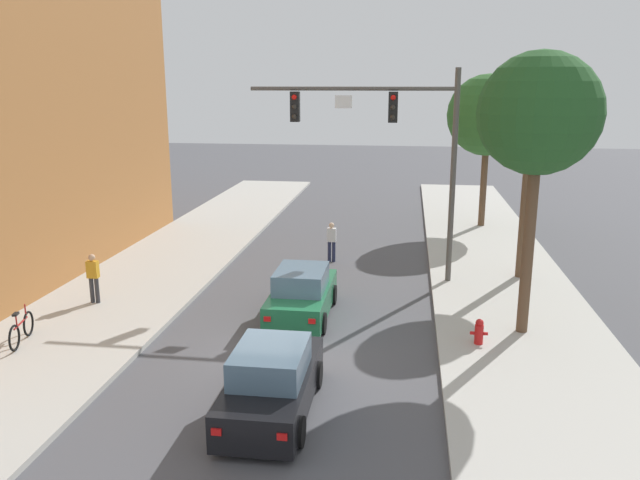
# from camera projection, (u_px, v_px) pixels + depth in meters

# --- Properties ---
(ground_plane) EXTENTS (120.00, 120.00, 0.00)m
(ground_plane) POSITION_uv_depth(u_px,v_px,m) (287.00, 360.00, 16.74)
(ground_plane) COLOR #4C4C51
(sidewalk_left) EXTENTS (5.00, 60.00, 0.15)m
(sidewalk_left) POSITION_uv_depth(u_px,v_px,m) (57.00, 344.00, 17.59)
(sidewalk_left) COLOR #B2AFA8
(sidewalk_left) RESTS_ON ground
(sidewalk_right) EXTENTS (5.00, 60.00, 0.15)m
(sidewalk_right) POSITION_uv_depth(u_px,v_px,m) (541.00, 372.00, 15.85)
(sidewalk_right) COLOR #B2AFA8
(sidewalk_right) RESTS_ON ground
(traffic_signal_mast) EXTENTS (7.28, 0.38, 7.50)m
(traffic_signal_mast) POSITION_uv_depth(u_px,v_px,m) (394.00, 135.00, 22.06)
(traffic_signal_mast) COLOR #514C47
(traffic_signal_mast) RESTS_ON sidewalk_right
(car_lead_green) EXTENTS (1.84, 4.24, 1.60)m
(car_lead_green) POSITION_uv_depth(u_px,v_px,m) (302.00, 295.00, 19.68)
(car_lead_green) COLOR #1E663D
(car_lead_green) RESTS_ON ground
(car_following_black) EXTENTS (1.84, 4.24, 1.60)m
(car_following_black) POSITION_uv_depth(u_px,v_px,m) (272.00, 382.00, 13.92)
(car_following_black) COLOR black
(car_following_black) RESTS_ON ground
(pedestrian_sidewalk_left_walker) EXTENTS (0.36, 0.22, 1.64)m
(pedestrian_sidewalk_left_walker) POSITION_uv_depth(u_px,v_px,m) (93.00, 276.00, 20.48)
(pedestrian_sidewalk_left_walker) COLOR #333338
(pedestrian_sidewalk_left_walker) RESTS_ON sidewalk_left
(pedestrian_crossing_road) EXTENTS (0.36, 0.22, 1.64)m
(pedestrian_crossing_road) POSITION_uv_depth(u_px,v_px,m) (332.00, 240.00, 25.78)
(pedestrian_crossing_road) COLOR #232847
(pedestrian_crossing_road) RESTS_ON ground
(bicycle_leaning) EXTENTS (0.46, 1.74, 0.98)m
(bicycle_leaning) POSITION_uv_depth(u_px,v_px,m) (21.00, 330.00, 17.38)
(bicycle_leaning) COLOR black
(bicycle_leaning) RESTS_ON sidewalk_left
(fire_hydrant) EXTENTS (0.48, 0.24, 0.72)m
(fire_hydrant) POSITION_uv_depth(u_px,v_px,m) (479.00, 332.00, 17.33)
(fire_hydrant) COLOR red
(fire_hydrant) RESTS_ON sidewalk_right
(street_tree_nearest) EXTENTS (3.31, 3.31, 7.85)m
(street_tree_nearest) POSITION_uv_depth(u_px,v_px,m) (539.00, 115.00, 16.83)
(street_tree_nearest) COLOR brown
(street_tree_nearest) RESTS_ON sidewalk_right
(street_tree_second) EXTENTS (2.89, 2.89, 7.52)m
(street_tree_second) POSITION_uv_depth(u_px,v_px,m) (532.00, 112.00, 22.05)
(street_tree_second) COLOR brown
(street_tree_second) RESTS_ON sidewalk_right
(street_tree_third) EXTENTS (3.93, 3.93, 7.45)m
(street_tree_third) POSITION_uv_depth(u_px,v_px,m) (488.00, 116.00, 30.66)
(street_tree_third) COLOR brown
(street_tree_third) RESTS_ON sidewalk_right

